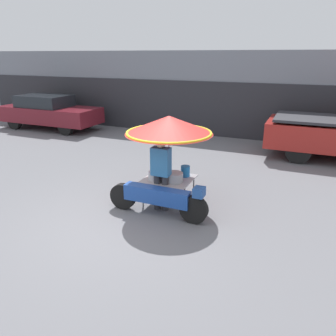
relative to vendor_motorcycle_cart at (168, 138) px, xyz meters
name	(u,v)px	position (x,y,z in m)	size (l,w,h in m)	color
ground_plane	(120,222)	(-0.54, -1.11, -1.49)	(36.00, 36.00, 0.00)	slate
shopfront_building	(229,93)	(-0.54, 7.59, 0.13)	(28.00, 2.06, 3.25)	gray
vendor_motorcycle_cart	(168,138)	(0.00, 0.00, 0.00)	(2.12, 1.81, 1.93)	black
vendor_person	(161,171)	(-0.04, -0.27, -0.62)	(0.38, 0.22, 1.56)	#2D2D33
parked_car	(49,112)	(-7.80, 5.05, -0.73)	(4.46, 1.67, 1.45)	black
potted_plant	(44,110)	(-9.09, 6.08, -0.90)	(0.79, 0.79, 1.00)	brown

